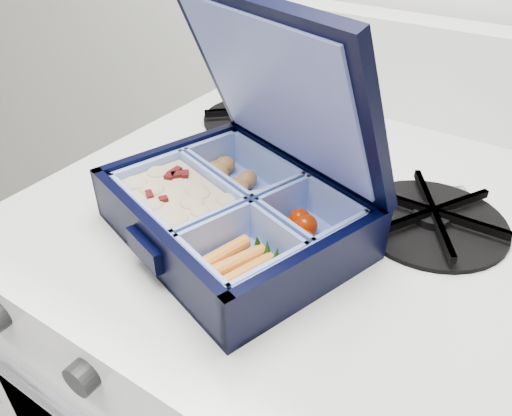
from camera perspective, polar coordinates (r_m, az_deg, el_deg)
The scene contains 4 objects.
bento_box at distance 0.53m, azimuth -2.66°, elevation -0.55°, with size 0.25×0.20×0.06m, color black, non-canonical shape.
burner_grate at distance 0.59m, azimuth 19.48°, elevation -0.78°, with size 0.17×0.17×0.02m, color black.
burner_grate_rear at distance 0.79m, azimuth 0.46°, elevation 10.60°, with size 0.18×0.18×0.02m, color black.
fork at distance 0.62m, azimuth 14.57°, elevation 0.89°, with size 0.02×0.18×0.01m, color silver, non-canonical shape.
Camera 1 is at (0.50, 1.20, 1.29)m, focal length 35.00 mm.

